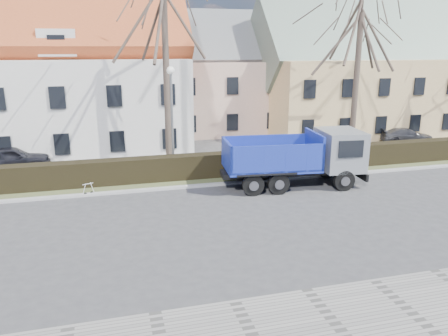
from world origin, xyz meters
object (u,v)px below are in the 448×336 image
object	(u,v)px
cart_frame	(84,190)
parked_car_a	(11,158)
parked_car_b	(407,136)
dump_truck	(289,159)
streetlight	(172,122)

from	to	relation	value
cart_frame	parked_car_a	distance (m)	7.25
parked_car_a	parked_car_b	distance (m)	27.14
parked_car_a	cart_frame	bearing A→B (deg)	-153.64
dump_truck	parked_car_b	bearing A→B (deg)	36.08
dump_truck	streetlight	size ratio (longest dim) A/B	1.22
streetlight	parked_car_a	size ratio (longest dim) A/B	1.42
dump_truck	parked_car_a	world-z (taller)	dump_truck
cart_frame	parked_car_b	world-z (taller)	parked_car_b
streetlight	cart_frame	size ratio (longest dim) A/B	8.03
parked_car_b	parked_car_a	bearing A→B (deg)	109.00
cart_frame	dump_truck	bearing A→B (deg)	-5.88
streetlight	parked_car_a	xyz separation A→B (m)	(-8.97, 3.42, -2.30)
streetlight	cart_frame	bearing A→B (deg)	-152.59
dump_truck	cart_frame	bearing A→B (deg)	179.70
dump_truck	parked_car_a	xyz separation A→B (m)	(-14.38, 6.90, -0.76)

